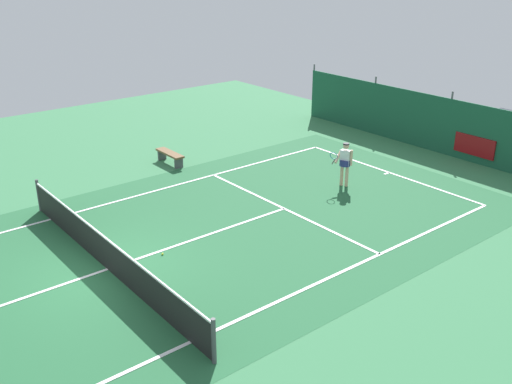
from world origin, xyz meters
name	(u,v)px	position (x,y,z in m)	size (l,w,h in m)	color
ground_plane	(108,269)	(0.00, 0.00, 0.00)	(36.00, 36.00, 0.00)	#387A4C
court_surface	(108,269)	(0.00, 0.00, 0.00)	(11.02, 26.60, 0.01)	#236038
tennis_net	(106,253)	(0.00, 0.00, 0.51)	(10.12, 0.10, 1.10)	black
back_fence	(453,137)	(0.00, 16.04, 0.67)	(16.30, 0.98, 2.70)	#195138
tennis_player	(345,161)	(-0.19, 9.49, 0.96)	(0.57, 0.83, 1.64)	#D8AD8C
tennis_ball_near_player	(162,254)	(0.23, 1.57, 0.03)	(0.07, 0.07, 0.07)	#CCDB33
parked_car	(503,134)	(1.40, 17.56, 0.84)	(2.07, 4.23, 1.68)	maroon
courtside_bench	(170,155)	(-6.31, 5.80, 0.37)	(1.60, 0.40, 0.49)	brown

